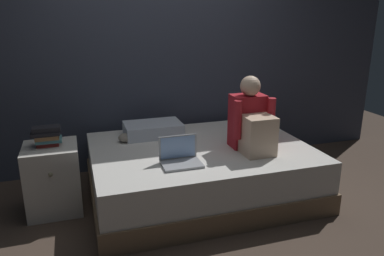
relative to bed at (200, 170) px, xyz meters
name	(u,v)px	position (x,y,z in m)	size (l,w,h in m)	color
ground_plane	(189,211)	(-0.20, -0.30, -0.23)	(8.00, 8.00, 0.00)	#47382D
wall_back	(155,43)	(-0.20, 0.90, 1.12)	(5.60, 0.10, 2.70)	#383D4C
bed	(200,170)	(0.00, 0.00, 0.00)	(2.00, 1.50, 0.47)	#7A6047
nightstand	(53,178)	(-1.30, 0.09, 0.06)	(0.44, 0.46, 0.59)	beige
person_sitting	(252,122)	(0.41, -0.20, 0.49)	(0.39, 0.44, 0.66)	#B21E28
laptop	(180,157)	(-0.29, -0.34, 0.29)	(0.32, 0.23, 0.22)	#9EA0A5
pillow	(153,129)	(-0.35, 0.45, 0.30)	(0.56, 0.36, 0.13)	silver
book_stack	(47,136)	(-1.31, 0.10, 0.44)	(0.24, 0.16, 0.17)	#9E2D28
clothes_pile	(131,135)	(-0.58, 0.38, 0.29)	(0.26, 0.21, 0.10)	gray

